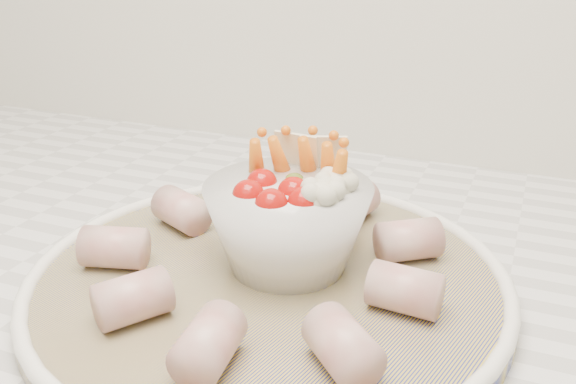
% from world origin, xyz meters
% --- Properties ---
extents(serving_platter, '(0.46, 0.46, 0.02)m').
position_xyz_m(serving_platter, '(-0.07, 1.40, 0.93)').
color(serving_platter, navy).
rests_on(serving_platter, kitchen_counter).
extents(veggie_bowl, '(0.13, 0.13, 0.10)m').
position_xyz_m(veggie_bowl, '(-0.06, 1.42, 0.98)').
color(veggie_bowl, silver).
rests_on(veggie_bowl, serving_platter).
extents(cured_meat_rolls, '(0.29, 0.29, 0.03)m').
position_xyz_m(cured_meat_rolls, '(-0.07, 1.40, 0.95)').
color(cured_meat_rolls, '#AD544F').
rests_on(cured_meat_rolls, serving_platter).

